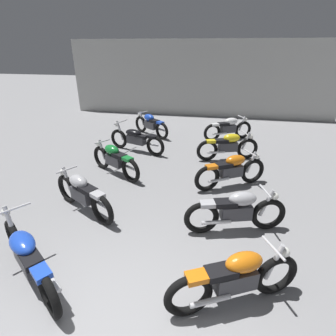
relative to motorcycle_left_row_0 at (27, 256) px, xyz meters
The scene contains 11 objects.
back_wall 11.28m from the motorcycle_left_row_0, 82.44° to the left, with size 13.01×0.24×3.60m, color #B2B2AD.
motorcycle_left_row_0 is the anchor object (origin of this frame).
motorcycle_left_row_1 1.84m from the motorcycle_left_row_0, 92.55° to the left, with size 1.77×1.07×0.88m.
motorcycle_left_row_2 3.71m from the motorcycle_left_row_0, 91.61° to the left, with size 1.74×1.12×0.88m.
motorcycle_left_row_3 5.52m from the motorcycle_left_row_0, 90.67° to the left, with size 2.09×0.92×0.97m.
motorcycle_left_row_4 7.37m from the motorcycle_left_row_0, 90.27° to the left, with size 1.66×1.24×0.88m.
motorcycle_right_row_0 3.00m from the motorcycle_left_row_0, ahead, with size 1.81×0.98×0.88m.
motorcycle_right_row_1 3.56m from the motorcycle_left_row_0, 30.50° to the left, with size 1.92×0.73×0.88m.
motorcycle_right_row_2 4.70m from the motorcycle_left_row_0, 50.22° to the left, with size 1.76×1.08×0.88m.
motorcycle_right_row_3 6.15m from the motorcycle_left_row_0, 61.37° to the left, with size 1.90×0.77×0.88m.
motorcycle_right_row_4 7.98m from the motorcycle_left_row_0, 68.11° to the left, with size 1.80×1.00×0.88m.
Camera 1 is at (1.13, -1.72, 3.26)m, focal length 28.28 mm.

